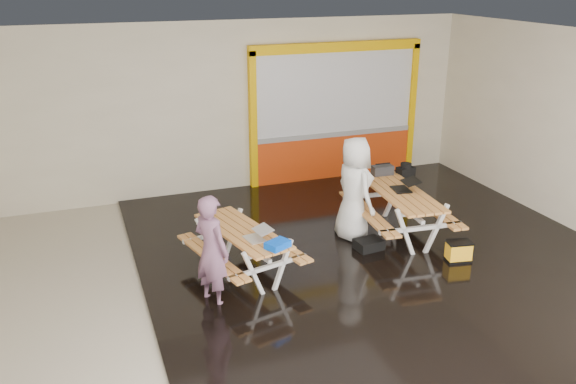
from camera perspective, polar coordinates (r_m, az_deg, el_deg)
name	(u,v)px	position (r m, az deg, el deg)	size (l,w,h in m)	color
room	(309,164)	(8.82, 2.01, 2.67)	(10.02, 8.02, 3.52)	beige
deck	(379,257)	(9.97, 8.60, -6.09)	(7.50, 7.98, 0.05)	black
kiosk	(335,115)	(13.23, 4.49, 7.22)	(3.88, 0.16, 3.00)	red
picnic_table_left	(242,241)	(9.14, -4.33, -4.58)	(1.71, 2.15, 0.76)	#D68C41
picnic_table_right	(400,202)	(10.59, 10.50, -0.92)	(1.60, 2.23, 0.85)	#D68C41
person_left	(212,251)	(8.37, -7.21, -5.52)	(0.59, 0.39, 1.62)	#7B516C
person_right	(354,190)	(10.34, 6.28, 0.21)	(0.90, 0.59, 1.84)	white
laptop_left	(257,235)	(8.74, -2.91, -4.11)	(0.42, 0.39, 0.16)	silver
laptop_right	(405,187)	(10.58, 10.94, 0.51)	(0.49, 0.45, 0.18)	black
blue_pouch	(278,245)	(8.46, -0.98, -4.98)	(0.33, 0.23, 0.10)	blue
toolbox	(382,170)	(11.29, 8.89, 2.06)	(0.39, 0.21, 0.22)	black
backpack	(405,177)	(11.51, 10.99, 1.40)	(0.34, 0.24, 0.53)	black
dark_case	(369,244)	(10.14, 7.62, -4.91)	(0.45, 0.33, 0.17)	black
fluke_bag	(459,252)	(10.00, 15.79, -5.43)	(0.42, 0.31, 0.33)	black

